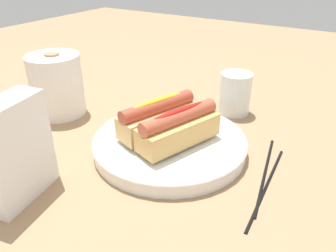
% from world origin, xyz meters
% --- Properties ---
extents(ground_plane, '(2.40, 2.40, 0.00)m').
position_xyz_m(ground_plane, '(0.00, 0.00, 0.00)').
color(ground_plane, '#9E7A56').
extents(serving_bowl, '(0.27, 0.27, 0.03)m').
position_xyz_m(serving_bowl, '(0.02, 0.00, 0.02)').
color(serving_bowl, white).
rests_on(serving_bowl, ground_plane).
extents(hotdog_front, '(0.16, 0.10, 0.06)m').
position_xyz_m(hotdog_front, '(0.01, -0.02, 0.06)').
color(hotdog_front, tan).
rests_on(hotdog_front, serving_bowl).
extents(hotdog_back, '(0.16, 0.10, 0.06)m').
position_xyz_m(hotdog_back, '(0.02, 0.03, 0.06)').
color(hotdog_back, '#DBB270').
rests_on(hotdog_back, serving_bowl).
extents(water_glass, '(0.07, 0.07, 0.09)m').
position_xyz_m(water_glass, '(0.22, -0.04, 0.04)').
color(water_glass, white).
rests_on(water_glass, ground_plane).
extents(paper_towel_roll, '(0.11, 0.11, 0.13)m').
position_xyz_m(paper_towel_roll, '(0.02, 0.29, 0.07)').
color(paper_towel_roll, white).
rests_on(paper_towel_roll, ground_plane).
extents(napkin_box, '(0.12, 0.06, 0.15)m').
position_xyz_m(napkin_box, '(-0.20, 0.12, 0.07)').
color(napkin_box, white).
rests_on(napkin_box, ground_plane).
extents(chopstick_near, '(0.22, 0.04, 0.01)m').
position_xyz_m(chopstick_near, '(0.04, -0.17, 0.00)').
color(chopstick_near, black).
rests_on(chopstick_near, ground_plane).
extents(chopstick_far, '(0.22, 0.02, 0.01)m').
position_xyz_m(chopstick_far, '(0.01, -0.18, 0.00)').
color(chopstick_far, black).
rests_on(chopstick_far, ground_plane).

